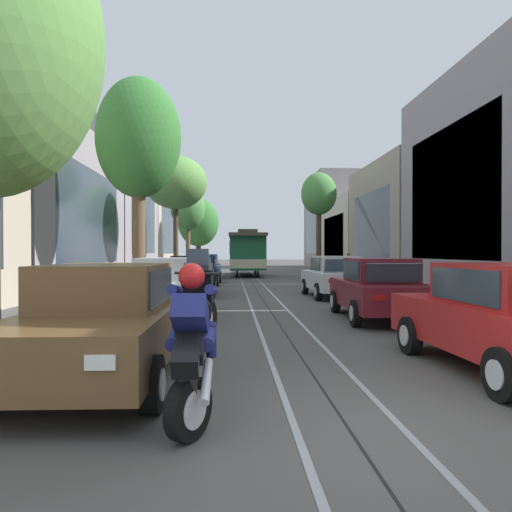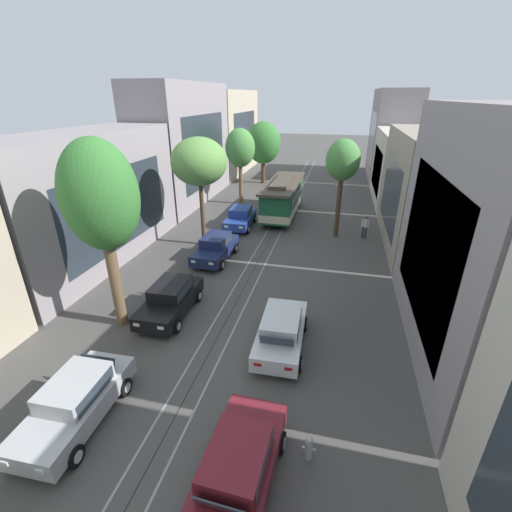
% 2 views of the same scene
% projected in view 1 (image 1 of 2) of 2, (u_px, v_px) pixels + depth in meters
% --- Properties ---
extents(ground_plane, '(160.00, 160.00, 0.00)m').
position_uv_depth(ground_plane, '(251.00, 282.00, 28.13)').
color(ground_plane, '#4C4947').
extents(trolley_track_rails, '(1.14, 66.55, 0.01)m').
position_uv_depth(trolley_track_rails, '(249.00, 278.00, 31.98)').
color(trolley_track_rails, gray).
rests_on(trolley_track_rails, ground).
extents(building_facade_left, '(5.81, 58.25, 10.73)m').
position_uv_depth(building_facade_left, '(89.00, 208.00, 32.18)').
color(building_facade_left, '#BCAD93').
rests_on(building_facade_left, ground).
extents(building_facade_right, '(5.15, 58.25, 10.35)m').
position_uv_depth(building_facade_right, '(402.00, 212.00, 32.76)').
color(building_facade_right, beige).
rests_on(building_facade_right, ground).
extents(parked_car_brown_near_left, '(2.05, 4.38, 1.58)m').
position_uv_depth(parked_car_brown_near_left, '(105.00, 322.00, 6.59)').
color(parked_car_brown_near_left, brown).
rests_on(parked_car_brown_near_left, ground).
extents(parked_car_silver_second_left, '(2.08, 4.40, 1.58)m').
position_uv_depth(parked_car_silver_second_left, '(165.00, 287.00, 13.28)').
color(parked_car_silver_second_left, '#B7B7BC').
rests_on(parked_car_silver_second_left, ground).
extents(parked_car_black_mid_left, '(2.05, 4.38, 1.58)m').
position_uv_depth(parked_car_black_mid_left, '(191.00, 275.00, 19.71)').
color(parked_car_black_mid_left, black).
rests_on(parked_car_black_mid_left, ground).
extents(parked_car_navy_fourth_left, '(2.09, 4.40, 1.58)m').
position_uv_depth(parked_car_navy_fourth_left, '(202.00, 269.00, 26.10)').
color(parked_car_navy_fourth_left, '#19234C').
rests_on(parked_car_navy_fourth_left, ground).
extents(parked_car_blue_fifth_left, '(2.10, 4.41, 1.58)m').
position_uv_depth(parked_car_blue_fifth_left, '(206.00, 266.00, 32.38)').
color(parked_car_blue_fifth_left, '#233D93').
rests_on(parked_car_blue_fifth_left, ground).
extents(parked_car_red_near_right, '(2.13, 4.41, 1.58)m').
position_uv_depth(parked_car_red_near_right, '(508.00, 318.00, 7.04)').
color(parked_car_red_near_right, red).
rests_on(parked_car_red_near_right, ground).
extents(parked_car_maroon_second_right, '(2.11, 4.41, 1.58)m').
position_uv_depth(parked_car_maroon_second_right, '(379.00, 288.00, 12.64)').
color(parked_car_maroon_second_right, maroon).
rests_on(parked_car_maroon_second_right, ground).
extents(parked_car_white_mid_right, '(2.08, 4.40, 1.58)m').
position_uv_depth(parked_car_white_mid_right, '(334.00, 276.00, 18.71)').
color(parked_car_white_mid_right, silver).
rests_on(parked_car_white_mid_right, ground).
extents(street_tree_kerb_left_second, '(3.17, 2.79, 8.29)m').
position_uv_depth(street_tree_kerb_left_second, '(139.00, 140.00, 18.28)').
color(street_tree_kerb_left_second, brown).
rests_on(street_tree_kerb_left_second, ground).
extents(street_tree_kerb_left_mid, '(3.61, 3.71, 7.29)m').
position_uv_depth(street_tree_kerb_left_mid, '(176.00, 183.00, 28.15)').
color(street_tree_kerb_left_mid, '#4C3826').
rests_on(street_tree_kerb_left_mid, ground).
extents(street_tree_kerb_left_fourth, '(2.74, 2.52, 6.97)m').
position_uv_depth(street_tree_kerb_left_fourth, '(188.00, 209.00, 38.77)').
color(street_tree_kerb_left_fourth, brown).
rests_on(street_tree_kerb_left_fourth, ground).
extents(street_tree_kerb_left_far, '(3.99, 3.65, 6.98)m').
position_uv_depth(street_tree_kerb_left_far, '(198.00, 223.00, 47.98)').
color(street_tree_kerb_left_far, '#4C3826').
rests_on(street_tree_kerb_left_far, ground).
extents(street_tree_kerb_right_second, '(2.35, 2.38, 7.00)m').
position_uv_depth(street_tree_kerb_right_second, '(319.00, 195.00, 32.37)').
color(street_tree_kerb_right_second, '#4C3826').
rests_on(street_tree_kerb_right_second, ground).
extents(cable_car_trolley, '(2.64, 9.15, 3.28)m').
position_uv_depth(cable_car_trolley, '(247.00, 253.00, 35.75)').
color(cable_car_trolley, '#1E5B38').
rests_on(cable_car_trolley, ground).
extents(motorcycle_with_rider, '(0.50, 1.86, 1.79)m').
position_uv_depth(motorcycle_with_rider, '(194.00, 332.00, 4.95)').
color(motorcycle_with_rider, black).
rests_on(motorcycle_with_rider, ground).
extents(pedestrian_on_left_pavement, '(0.55, 0.39, 1.67)m').
position_uv_depth(pedestrian_on_left_pavement, '(349.00, 264.00, 32.65)').
color(pedestrian_on_left_pavement, '#282D38').
rests_on(pedestrian_on_left_pavement, ground).
extents(fire_hydrant, '(0.40, 0.22, 0.84)m').
position_uv_depth(fire_hydrant, '(425.00, 298.00, 14.00)').
color(fire_hydrant, '#B2B2B7').
rests_on(fire_hydrant, ground).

